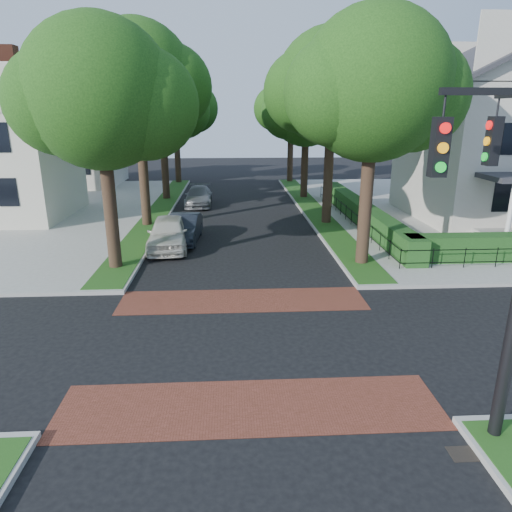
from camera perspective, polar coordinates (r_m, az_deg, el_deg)
The scene contains 21 objects.
ground at distance 14.03m, azimuth -1.31°, elevation -10.68°, with size 120.00×120.00×0.00m, color black.
sidewalk_ne at distance 37.71m, azimuth 28.84°, elevation 5.27°, with size 30.00×30.00×0.15m, color gray.
crosswalk_far at distance 16.92m, azimuth -1.67°, elevation -5.56°, with size 9.00×2.20×0.01m, color brown.
crosswalk_near at distance 11.31m, azimuth -0.75°, elevation -18.30°, with size 9.00×2.20×0.01m, color brown.
storm_drain at distance 10.94m, azimuth 24.70°, elevation -21.54°, with size 0.65×0.45×0.01m, color black.
grass_strip_ne at distance 32.64m, azimuth 7.12°, elevation 5.87°, with size 1.60×29.80×0.02m, color #1B4814.
grass_strip_nw at distance 32.52m, azimuth -12.05°, elevation 5.58°, with size 1.60×29.80×0.02m, color #1B4814.
tree_right_near at distance 20.53m, azimuth 14.64°, elevation 19.73°, with size 7.75×6.67×10.66m.
tree_right_mid at distance 28.30m, azimuth 9.63°, elevation 19.97°, with size 8.25×7.09×11.22m.
tree_right_far at distance 37.08m, azimuth 6.41°, elevation 17.76°, with size 7.25×6.23×9.74m.
tree_right_back at distance 46.00m, azimuth 4.53°, elevation 18.17°, with size 7.50×6.45×10.20m.
tree_left_near at distance 20.25m, azimuth -18.52°, elevation 18.43°, with size 7.50×6.45×10.20m.
tree_left_mid at distance 28.13m, azimuth -14.36°, elevation 20.44°, with size 8.00×6.88×11.48m.
tree_left_far at distance 36.94m, azimuth -11.55°, elevation 17.86°, with size 7.00×6.02×9.86m.
tree_left_back at distance 45.90m, azimuth -9.94°, elevation 18.16°, with size 7.75×6.66×10.44m.
hedge_main_road at distance 29.13m, azimuth 13.05°, elevation 5.35°, with size 1.00×18.00×1.20m, color #1C4116.
fence_main_road at distance 28.95m, azimuth 11.50°, elevation 5.08°, with size 0.06×18.00×0.90m, color black, non-canonical shape.
house_left_far at distance 46.91m, azimuth -22.69°, elevation 14.20°, with size 10.00×9.00×10.14m.
parked_car_front at distance 23.54m, azimuth -10.89°, elevation 2.86°, with size 1.94×4.83×1.65m, color silver.
parked_car_middle at distance 24.73m, azimuth -8.98°, elevation 3.43°, with size 1.53×4.39×1.45m, color black.
parked_car_rear at distance 34.59m, azimuth -7.17°, elevation 7.41°, with size 1.93×4.74×1.38m, color slate.
Camera 1 is at (-0.36, -12.38, 6.60)m, focal length 32.00 mm.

